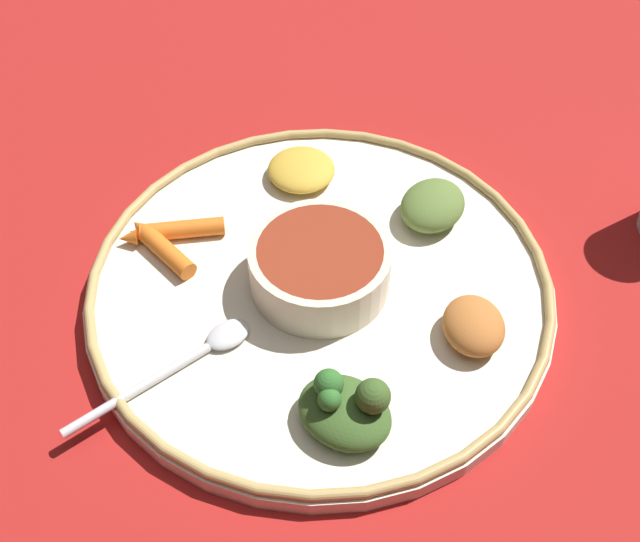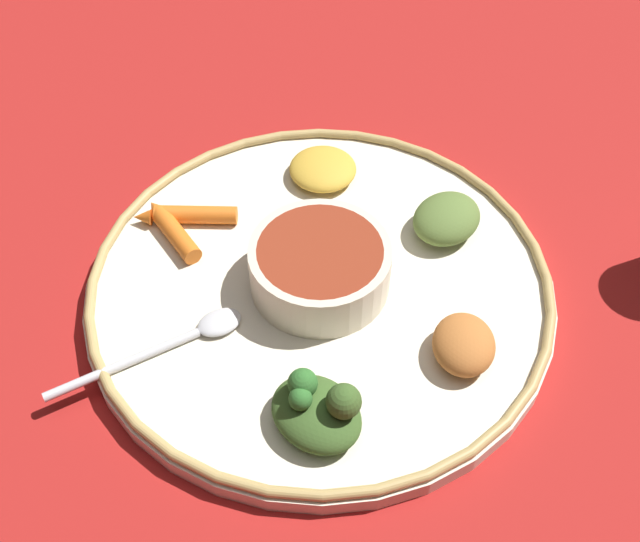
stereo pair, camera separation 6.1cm
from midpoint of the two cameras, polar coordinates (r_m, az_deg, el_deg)
ground_plane at (r=0.63m, az=2.76°, el=-1.88°), size 2.40×2.40×0.00m
platter at (r=0.63m, az=2.78°, el=-1.48°), size 0.37×0.37×0.01m
platter_rim at (r=0.62m, az=2.82°, el=-0.88°), size 0.36×0.36×0.01m
center_bowl at (r=0.61m, az=2.88°, el=0.23°), size 0.11×0.11×0.04m
spoon at (r=0.59m, az=-7.21°, el=-5.13°), size 0.08×0.14×0.01m
greens_pile at (r=0.54m, az=3.14°, el=-10.11°), size 0.08×0.07×0.04m
carrot_near_spoon at (r=0.66m, az=-7.09°, el=3.65°), size 0.08×0.06×0.01m
carrot_outer at (r=0.65m, az=-7.94°, el=2.80°), size 0.07×0.04×0.02m
mound_lentil_yellow at (r=0.70m, az=2.72°, el=7.19°), size 0.08×0.08×0.02m
mound_chickpea at (r=0.59m, az=13.42°, el=-5.03°), size 0.07×0.07×0.03m
mound_collards at (r=0.66m, az=11.69°, el=3.56°), size 0.06×0.07×0.03m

